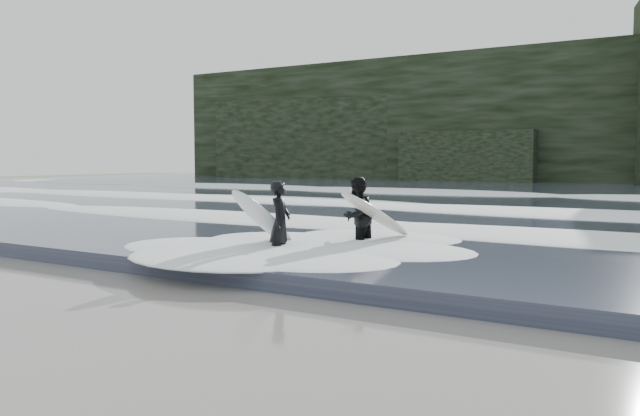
{
  "coord_description": "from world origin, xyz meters",
  "views": [
    {
      "loc": [
        6.28,
        -4.26,
        1.94
      ],
      "look_at": [
        0.2,
        5.98,
        1.0
      ],
      "focal_mm": 35.0,
      "sensor_mm": 36.0,
      "label": 1
    }
  ],
  "objects": [
    {
      "name": "ground",
      "position": [
        0.0,
        0.0,
        0.0
      ],
      "size": [
        120.0,
        120.0,
        0.0
      ],
      "primitive_type": "plane",
      "color": "olive",
      "rests_on": "ground"
    },
    {
      "name": "sea",
      "position": [
        0.0,
        29.0,
        0.15
      ],
      "size": [
        90.0,
        52.0,
        0.3
      ],
      "primitive_type": "cube",
      "color": "#313548",
      "rests_on": "ground"
    },
    {
      "name": "headland",
      "position": [
        0.0,
        46.0,
        5.0
      ],
      "size": [
        70.0,
        9.0,
        10.0
      ],
      "primitive_type": "cube",
      "color": "black",
      "rests_on": "ground"
    },
    {
      "name": "foam_near",
      "position": [
        0.0,
        9.0,
        0.4
      ],
      "size": [
        60.0,
        3.2,
        0.2
      ],
      "primitive_type": "ellipsoid",
      "color": "white",
      "rests_on": "sea"
    },
    {
      "name": "foam_mid",
      "position": [
        0.0,
        16.0,
        0.42
      ],
      "size": [
        60.0,
        4.0,
        0.24
      ],
      "primitive_type": "ellipsoid",
      "color": "white",
      "rests_on": "sea"
    },
    {
      "name": "foam_far",
      "position": [
        0.0,
        25.0,
        0.45
      ],
      "size": [
        60.0,
        4.8,
        0.3
      ],
      "primitive_type": "ellipsoid",
      "color": "white",
      "rests_on": "sea"
    },
    {
      "name": "surfer_left",
      "position": [
        -0.3,
        5.21,
        0.78
      ],
      "size": [
        0.94,
        1.85,
        1.54
      ],
      "color": "black",
      "rests_on": "ground"
    },
    {
      "name": "surfer_right",
      "position": [
        0.66,
        6.76,
        0.8
      ],
      "size": [
        1.3,
        2.03,
        1.58
      ],
      "color": "black",
      "rests_on": "ground"
    }
  ]
}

